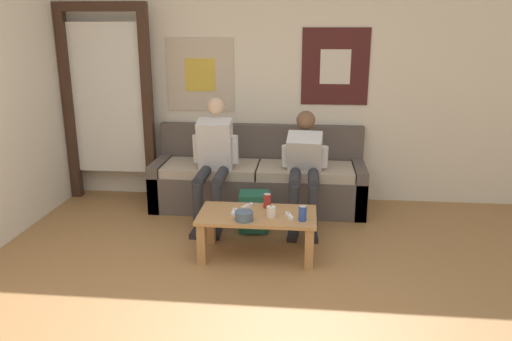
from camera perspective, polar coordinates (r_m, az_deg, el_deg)
wall_back at (r=5.56m, az=0.27°, el=9.71°), size 10.00×0.07×2.55m
door_frame at (r=5.75m, az=-16.64°, el=8.47°), size 1.00×0.10×2.15m
couch at (r=5.41m, az=0.29°, el=-1.17°), size 2.26×0.72×0.86m
coffee_table at (r=4.25m, az=0.15°, el=-5.86°), size 0.99×0.53×0.38m
person_seated_adult at (r=4.99m, az=-4.87°, el=1.55°), size 0.47×0.86×1.21m
person_seated_teen at (r=4.95m, az=5.57°, el=0.74°), size 0.47×0.93×1.08m
backpack at (r=4.81m, az=-0.22°, el=-4.85°), size 0.30×0.29×0.38m
ceramic_bowl at (r=4.07m, az=-1.38°, el=-5.13°), size 0.15×0.15×0.08m
pillar_candle at (r=4.15m, az=1.75°, el=-4.72°), size 0.08×0.08×0.10m
drink_can_blue at (r=4.08m, az=5.34°, el=-4.90°), size 0.07×0.07×0.12m
drink_can_red at (r=4.35m, az=1.29°, el=-3.48°), size 0.07×0.07×0.12m
game_controller_near_left at (r=4.36m, az=-1.01°, el=-4.09°), size 0.10×0.14×0.03m
game_controller_near_right at (r=4.23m, az=-2.52°, el=-4.76°), size 0.03×0.14×0.03m
game_controller_far_center at (r=4.15m, az=3.83°, el=-5.20°), size 0.08×0.15×0.03m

